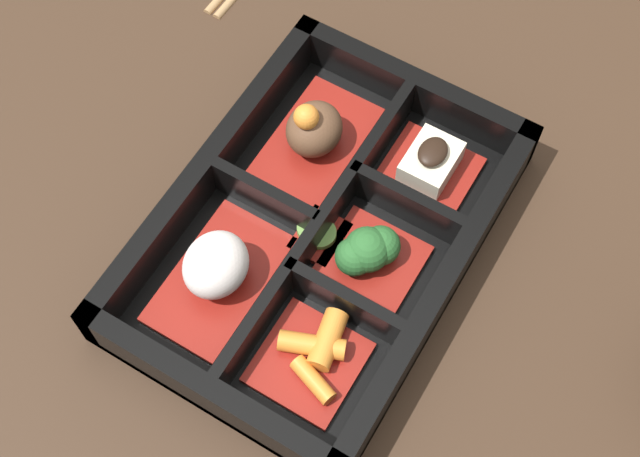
# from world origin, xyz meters

# --- Properties ---
(ground_plane) EXTENTS (3.00, 3.00, 0.00)m
(ground_plane) POSITION_xyz_m (0.00, 0.00, 0.00)
(ground_plane) COLOR #382619
(bento_base) EXTENTS (0.28, 0.19, 0.01)m
(bento_base) POSITION_xyz_m (0.00, 0.00, 0.01)
(bento_base) COLOR black
(bento_base) RESTS_ON ground_plane
(bento_rim) EXTENTS (0.28, 0.19, 0.04)m
(bento_rim) POSITION_xyz_m (0.00, -0.00, 0.02)
(bento_rim) COLOR black
(bento_rim) RESTS_ON ground_plane
(bowl_rice) EXTENTS (0.10, 0.06, 0.05)m
(bowl_rice) POSITION_xyz_m (-0.06, 0.04, 0.03)
(bowl_rice) COLOR maroon
(bowl_rice) RESTS_ON bento_base
(bowl_stew) EXTENTS (0.10, 0.06, 0.05)m
(bowl_stew) POSITION_xyz_m (0.06, 0.04, 0.03)
(bowl_stew) COLOR maroon
(bowl_stew) RESTS_ON bento_base
(bowl_carrots) EXTENTS (0.07, 0.06, 0.02)m
(bowl_carrots) POSITION_xyz_m (-0.08, -0.04, 0.02)
(bowl_carrots) COLOR maroon
(bowl_carrots) RESTS_ON bento_base
(bowl_greens) EXTENTS (0.06, 0.06, 0.04)m
(bowl_greens) POSITION_xyz_m (0.00, -0.04, 0.03)
(bowl_greens) COLOR maroon
(bowl_greens) RESTS_ON bento_base
(bowl_tofu) EXTENTS (0.06, 0.06, 0.03)m
(bowl_tofu) POSITION_xyz_m (0.08, -0.04, 0.02)
(bowl_tofu) COLOR maroon
(bowl_tofu) RESTS_ON bento_base
(bowl_pickles) EXTENTS (0.04, 0.03, 0.01)m
(bowl_pickles) POSITION_xyz_m (0.00, 0.00, 0.02)
(bowl_pickles) COLOR maroon
(bowl_pickles) RESTS_ON bento_base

